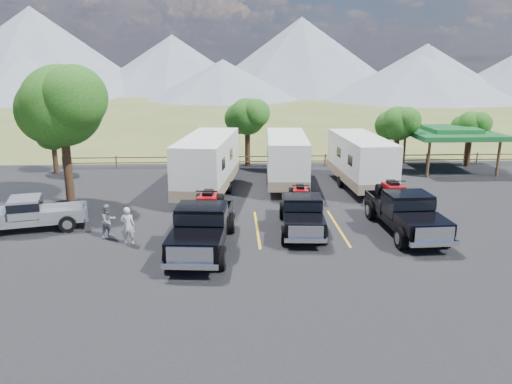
{
  "coord_description": "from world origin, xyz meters",
  "views": [
    {
      "loc": [
        -3.15,
        -19.09,
        8.09
      ],
      "look_at": [
        -2.0,
        5.14,
        1.6
      ],
      "focal_mm": 35.0,
      "sensor_mm": 36.0,
      "label": 1
    }
  ],
  "objects_px": {
    "rig_center": "(302,211)",
    "trailer_right": "(360,161)",
    "pavilion": "(450,133)",
    "person_b": "(108,221)",
    "rig_right": "(405,210)",
    "pickup_silver": "(29,213)",
    "trailer_left": "(208,165)",
    "person_a": "(128,226)",
    "trailer_center": "(287,160)",
    "tree_big_nw": "(61,106)",
    "rig_left": "(203,224)"
  },
  "relations": [
    {
      "from": "person_a",
      "to": "pickup_silver",
      "type": "bearing_deg",
      "value": -22.26
    },
    {
      "from": "person_b",
      "to": "pavilion",
      "type": "bearing_deg",
      "value": -14.69
    },
    {
      "from": "pavilion",
      "to": "trailer_center",
      "type": "xyz_separation_m",
      "value": [
        -12.67,
        -4.5,
        -1.02
      ]
    },
    {
      "from": "rig_right",
      "to": "person_b",
      "type": "relative_size",
      "value": 4.17
    },
    {
      "from": "pavilion",
      "to": "person_b",
      "type": "bearing_deg",
      "value": -147.64
    },
    {
      "from": "rig_left",
      "to": "pickup_silver",
      "type": "relative_size",
      "value": 1.21
    },
    {
      "from": "rig_left",
      "to": "pavilion",
      "type": "bearing_deg",
      "value": 46.51
    },
    {
      "from": "pavilion",
      "to": "person_a",
      "type": "xyz_separation_m",
      "value": [
        -20.87,
        -14.78,
        -1.89
      ]
    },
    {
      "from": "rig_right",
      "to": "person_b",
      "type": "bearing_deg",
      "value": 178.42
    },
    {
      "from": "rig_center",
      "to": "trailer_right",
      "type": "height_order",
      "value": "trailer_right"
    },
    {
      "from": "tree_big_nw",
      "to": "person_a",
      "type": "bearing_deg",
      "value": -55.47
    },
    {
      "from": "rig_left",
      "to": "rig_center",
      "type": "relative_size",
      "value": 1.17
    },
    {
      "from": "trailer_center",
      "to": "person_b",
      "type": "xyz_separation_m",
      "value": [
        -9.26,
        -9.4,
        -0.93
      ]
    },
    {
      "from": "trailer_left",
      "to": "person_b",
      "type": "relative_size",
      "value": 6.46
    },
    {
      "from": "rig_center",
      "to": "person_a",
      "type": "distance_m",
      "value": 8.17
    },
    {
      "from": "trailer_right",
      "to": "person_a",
      "type": "height_order",
      "value": "trailer_right"
    },
    {
      "from": "trailer_left",
      "to": "pickup_silver",
      "type": "height_order",
      "value": "trailer_left"
    },
    {
      "from": "rig_center",
      "to": "trailer_right",
      "type": "distance_m",
      "value": 9.27
    },
    {
      "from": "trailer_left",
      "to": "person_a",
      "type": "bearing_deg",
      "value": -102.34
    },
    {
      "from": "tree_big_nw",
      "to": "trailer_left",
      "type": "height_order",
      "value": "tree_big_nw"
    },
    {
      "from": "person_b",
      "to": "pickup_silver",
      "type": "bearing_deg",
      "value": 116.07
    },
    {
      "from": "person_b",
      "to": "rig_right",
      "type": "bearing_deg",
      "value": -46.05
    },
    {
      "from": "tree_big_nw",
      "to": "rig_left",
      "type": "height_order",
      "value": "tree_big_nw"
    },
    {
      "from": "rig_center",
      "to": "trailer_right",
      "type": "xyz_separation_m",
      "value": [
        4.81,
        7.88,
        0.8
      ]
    },
    {
      "from": "tree_big_nw",
      "to": "rig_right",
      "type": "xyz_separation_m",
      "value": [
        17.59,
        -5.68,
        -4.5
      ]
    },
    {
      "from": "rig_left",
      "to": "rig_right",
      "type": "relative_size",
      "value": 1.04
    },
    {
      "from": "rig_left",
      "to": "rig_center",
      "type": "height_order",
      "value": "rig_left"
    },
    {
      "from": "pavilion",
      "to": "trailer_left",
      "type": "bearing_deg",
      "value": -159.98
    },
    {
      "from": "pavilion",
      "to": "pickup_silver",
      "type": "height_order",
      "value": "pavilion"
    },
    {
      "from": "rig_right",
      "to": "trailer_right",
      "type": "xyz_separation_m",
      "value": [
        -0.08,
        8.35,
        0.68
      ]
    },
    {
      "from": "trailer_right",
      "to": "trailer_left",
      "type": "bearing_deg",
      "value": -175.95
    },
    {
      "from": "trailer_right",
      "to": "person_a",
      "type": "relative_size",
      "value": 5.55
    },
    {
      "from": "pavilion",
      "to": "trailer_center",
      "type": "distance_m",
      "value": 13.49
    },
    {
      "from": "rig_left",
      "to": "person_b",
      "type": "relative_size",
      "value": 4.35
    },
    {
      "from": "trailer_left",
      "to": "pavilion",
      "type": "bearing_deg",
      "value": 28.6
    },
    {
      "from": "tree_big_nw",
      "to": "rig_left",
      "type": "relative_size",
      "value": 1.13
    },
    {
      "from": "pavilion",
      "to": "person_b",
      "type": "distance_m",
      "value": 26.03
    },
    {
      "from": "rig_center",
      "to": "rig_right",
      "type": "distance_m",
      "value": 4.92
    },
    {
      "from": "tree_big_nw",
      "to": "pavilion",
      "type": "bearing_deg",
      "value": 17.34
    },
    {
      "from": "trailer_left",
      "to": "trailer_center",
      "type": "xyz_separation_m",
      "value": [
        5.01,
        1.94,
        -0.13
      ]
    },
    {
      "from": "rig_right",
      "to": "person_a",
      "type": "height_order",
      "value": "rig_right"
    },
    {
      "from": "pavilion",
      "to": "person_b",
      "type": "height_order",
      "value": "pavilion"
    },
    {
      "from": "person_a",
      "to": "rig_center",
      "type": "bearing_deg",
      "value": -168.66
    },
    {
      "from": "trailer_center",
      "to": "person_a",
      "type": "distance_m",
      "value": 13.17
    },
    {
      "from": "rig_center",
      "to": "person_b",
      "type": "distance_m",
      "value": 9.11
    },
    {
      "from": "rig_left",
      "to": "pickup_silver",
      "type": "height_order",
      "value": "rig_left"
    },
    {
      "from": "person_a",
      "to": "person_b",
      "type": "xyz_separation_m",
      "value": [
        -1.06,
        0.88,
        -0.06
      ]
    },
    {
      "from": "trailer_left",
      "to": "rig_left",
      "type": "bearing_deg",
      "value": -80.18
    },
    {
      "from": "trailer_left",
      "to": "trailer_center",
      "type": "distance_m",
      "value": 5.37
    },
    {
      "from": "tree_big_nw",
      "to": "rig_center",
      "type": "height_order",
      "value": "tree_big_nw"
    }
  ]
}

